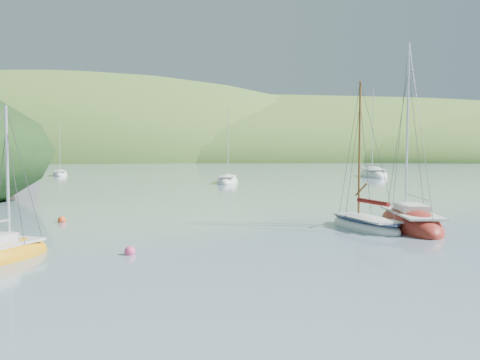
{
  "coord_description": "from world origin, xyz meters",
  "views": [
    {
      "loc": [
        -2.8,
        -19.22,
        4.44
      ],
      "look_at": [
        -1.84,
        8.0,
        2.7
      ],
      "focal_mm": 40.0,
      "sensor_mm": 36.0,
      "label": 1
    }
  ],
  "objects_px": {
    "sloop_red": "(410,224)",
    "distant_sloop_c": "(60,175)",
    "distant_sloop_b": "(374,175)",
    "daysailer_white": "(365,225)",
    "distant_sloop_a": "(227,182)"
  },
  "relations": [
    {
      "from": "daysailer_white",
      "to": "distant_sloop_a",
      "type": "height_order",
      "value": "distant_sloop_a"
    },
    {
      "from": "distant_sloop_a",
      "to": "distant_sloop_b",
      "type": "bearing_deg",
      "value": 35.98
    },
    {
      "from": "sloop_red",
      "to": "distant_sloop_a",
      "type": "bearing_deg",
      "value": 107.69
    },
    {
      "from": "daysailer_white",
      "to": "distant_sloop_c",
      "type": "distance_m",
      "value": 61.06
    },
    {
      "from": "sloop_red",
      "to": "distant_sloop_c",
      "type": "xyz_separation_m",
      "value": [
        -34.2,
        52.13,
        -0.06
      ]
    },
    {
      "from": "distant_sloop_b",
      "to": "distant_sloop_c",
      "type": "height_order",
      "value": "distant_sloop_b"
    },
    {
      "from": "sloop_red",
      "to": "distant_sloop_c",
      "type": "bearing_deg",
      "value": 126.05
    },
    {
      "from": "daysailer_white",
      "to": "sloop_red",
      "type": "relative_size",
      "value": 0.78
    },
    {
      "from": "sloop_red",
      "to": "distant_sloop_b",
      "type": "bearing_deg",
      "value": 78.97
    },
    {
      "from": "distant_sloop_a",
      "to": "distant_sloop_c",
      "type": "height_order",
      "value": "distant_sloop_a"
    },
    {
      "from": "sloop_red",
      "to": "distant_sloop_b",
      "type": "distance_m",
      "value": 49.14
    },
    {
      "from": "daysailer_white",
      "to": "distant_sloop_b",
      "type": "height_order",
      "value": "distant_sloop_b"
    },
    {
      "from": "daysailer_white",
      "to": "distant_sloop_c",
      "type": "xyz_separation_m",
      "value": [
        -31.74,
        52.16,
        -0.05
      ]
    },
    {
      "from": "sloop_red",
      "to": "distant_sloop_b",
      "type": "height_order",
      "value": "distant_sloop_b"
    },
    {
      "from": "distant_sloop_a",
      "to": "sloop_red",
      "type": "bearing_deg",
      "value": -69.22
    }
  ]
}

